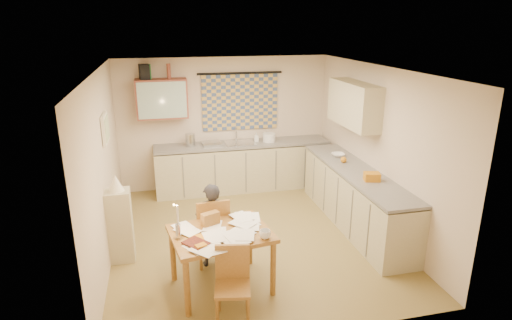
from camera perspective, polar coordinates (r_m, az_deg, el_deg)
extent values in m
cube|color=olive|center=(6.61, -0.75, -10.18)|extent=(4.00, 4.50, 0.02)
cube|color=white|center=(5.86, -0.85, 12.10)|extent=(4.00, 4.50, 0.02)
cube|color=beige|center=(8.26, -4.20, 4.91)|extent=(4.00, 0.02, 2.50)
cube|color=beige|center=(4.10, 6.14, -9.09)|extent=(4.00, 0.02, 2.50)
cube|color=beige|center=(6.04, -19.77, -1.07)|extent=(0.02, 4.50, 2.50)
cube|color=beige|center=(6.82, 15.93, 1.44)|extent=(0.02, 4.50, 2.50)
cube|color=#394E79|center=(8.20, -2.13, 7.69)|extent=(1.45, 0.03, 1.05)
cylinder|color=black|center=(8.10, -2.15, 11.50)|extent=(1.60, 0.04, 0.04)
cube|color=brown|center=(7.88, -12.43, 7.99)|extent=(0.90, 0.34, 0.70)
cube|color=#99B2A5|center=(7.72, -12.40, 7.78)|extent=(0.84, 0.02, 0.64)
cube|color=tan|center=(7.08, 12.93, 7.26)|extent=(0.34, 1.30, 0.70)
cube|color=#F1EBCD|center=(6.30, -19.48, 4.00)|extent=(0.04, 0.50, 0.40)
cube|color=beige|center=(6.29, -19.25, 4.01)|extent=(0.01, 0.42, 0.32)
cube|color=tan|center=(8.24, -1.78, -1.01)|extent=(3.30, 0.60, 0.86)
cube|color=#615F5B|center=(8.10, -1.81, 2.13)|extent=(3.30, 0.62, 0.04)
cube|color=tan|center=(6.97, 13.03, -5.14)|extent=(0.60, 2.95, 0.86)
cube|color=#615F5B|center=(6.80, 13.31, -1.49)|extent=(0.62, 2.95, 0.04)
cube|color=white|center=(6.32, 16.28, -8.08)|extent=(0.55, 0.55, 0.82)
cube|color=black|center=(6.15, 16.63, -4.50)|extent=(0.52, 0.52, 0.03)
cube|color=silver|center=(8.10, -2.15, 1.97)|extent=(0.56, 0.46, 0.10)
cylinder|color=silver|center=(8.22, -2.65, 3.50)|extent=(0.04, 0.04, 0.28)
cube|color=silver|center=(8.00, -5.97, 2.20)|extent=(0.37, 0.33, 0.06)
cylinder|color=silver|center=(7.94, -8.76, 2.64)|extent=(0.20, 0.20, 0.24)
cylinder|color=white|center=(8.19, 1.75, 3.03)|extent=(0.28, 0.28, 0.16)
imported|color=white|center=(8.18, 0.03, 3.06)|extent=(0.09, 0.09, 0.17)
imported|color=white|center=(7.41, 10.88, 0.67)|extent=(0.29, 0.29, 0.05)
cube|color=#C57812|center=(6.38, 15.20, -2.17)|extent=(0.25, 0.21, 0.12)
sphere|color=#C57812|center=(7.09, 11.60, 0.04)|extent=(0.10, 0.10, 0.10)
cube|color=black|center=(7.82, -14.68, 11.31)|extent=(0.19, 0.23, 0.26)
cylinder|color=#195926|center=(7.82, -14.07, 11.35)|extent=(0.07, 0.07, 0.26)
cylinder|color=brown|center=(7.82, -11.56, 11.52)|extent=(0.08, 0.08, 0.26)
cube|color=brown|center=(5.13, -4.72, -9.77)|extent=(1.27, 1.04, 0.05)
cube|color=brown|center=(5.80, -6.00, -9.28)|extent=(0.46, 0.46, 0.04)
cube|color=brown|center=(5.52, -5.68, -7.80)|extent=(0.43, 0.07, 0.47)
cube|color=brown|center=(4.76, -3.14, -16.71)|extent=(0.44, 0.44, 0.04)
cube|color=brown|center=(4.78, -3.17, -13.36)|extent=(0.37, 0.11, 0.41)
imported|color=black|center=(5.69, -5.94, -8.62)|extent=(0.50, 0.40, 1.15)
cube|color=tan|center=(6.08, -17.64, -8.35)|extent=(0.32, 0.30, 1.01)
cone|color=#F1EBCD|center=(5.84, -18.20, -2.93)|extent=(0.20, 0.20, 0.22)
cube|color=brown|center=(5.26, -6.12, -7.81)|extent=(0.24, 0.18, 0.16)
imported|color=white|center=(4.94, 1.22, -9.87)|extent=(0.22, 0.22, 0.10)
imported|color=maroon|center=(4.82, -8.89, -11.41)|extent=(0.47, 0.48, 0.03)
imported|color=#C57812|center=(4.95, -8.63, -10.62)|extent=(0.26, 0.29, 0.02)
cube|color=#C57812|center=(4.80, -7.36, -11.34)|extent=(0.14, 0.12, 0.04)
cube|color=black|center=(4.91, -1.62, -10.63)|extent=(0.14, 0.07, 0.02)
cylinder|color=silver|center=(5.00, -10.33, -9.31)|extent=(0.07, 0.07, 0.18)
cylinder|color=white|center=(4.93, -10.42, -7.15)|extent=(0.03, 0.03, 0.22)
sphere|color=#FFCC66|center=(4.87, -10.89, -5.91)|extent=(0.02, 0.02, 0.02)
cube|color=white|center=(5.45, -0.64, -7.67)|extent=(0.25, 0.33, 0.00)
cube|color=white|center=(4.82, -7.86, -11.47)|extent=(0.33, 0.36, 0.00)
cube|color=white|center=(5.32, -1.04, -8.28)|extent=(0.28, 0.34, 0.00)
cube|color=white|center=(5.26, -5.83, -8.71)|extent=(0.28, 0.34, 0.00)
cube|color=white|center=(4.97, -6.32, -10.41)|extent=(0.22, 0.30, 0.00)
cube|color=white|center=(5.08, -5.19, -9.64)|extent=(0.25, 0.33, 0.00)
cube|color=white|center=(5.07, -1.96, -9.64)|extent=(0.35, 0.36, 0.00)
cube|color=white|center=(5.25, -9.56, -8.84)|extent=(0.32, 0.36, 0.00)
cube|color=white|center=(5.23, -0.76, -8.69)|extent=(0.27, 0.34, 0.00)
cube|color=white|center=(4.96, -3.74, -10.30)|extent=(0.31, 0.36, 0.00)
cube|color=white|center=(5.17, -9.12, -9.24)|extent=(0.35, 0.36, 0.00)
cube|color=white|center=(4.76, -5.67, -11.58)|extent=(0.27, 0.34, 0.00)
cube|color=white|center=(4.73, -6.92, -11.83)|extent=(0.36, 0.36, 0.00)
cube|color=white|center=(4.97, -5.74, -10.17)|extent=(0.24, 0.32, 0.00)
cube|color=white|center=(4.91, -2.49, -10.47)|extent=(0.28, 0.34, 0.00)
cube|color=white|center=(5.26, -1.82, -8.41)|extent=(0.35, 0.36, 0.00)
cube|color=white|center=(5.41, -1.68, -7.58)|extent=(0.25, 0.32, 0.00)
cube|color=white|center=(5.41, -1.93, -7.56)|extent=(0.30, 0.35, 0.00)
cube|color=white|center=(4.99, -1.45, -9.90)|extent=(0.28, 0.34, 0.00)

